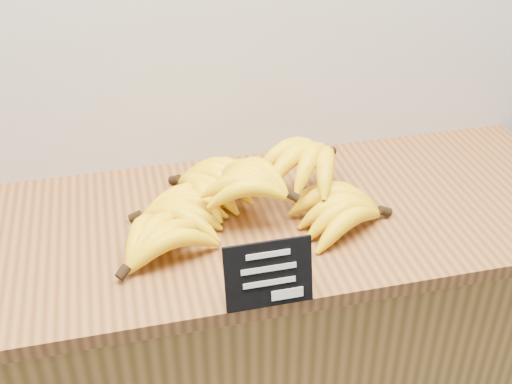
# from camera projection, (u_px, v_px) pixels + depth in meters

# --- Properties ---
(counter) EXTENTS (1.47, 0.50, 0.90)m
(counter) POSITION_uv_depth(u_px,v_px,m) (251.00, 374.00, 1.58)
(counter) COLOR olive
(counter) RESTS_ON ground
(counter_top) EXTENTS (1.46, 0.54, 0.03)m
(counter_top) POSITION_uv_depth(u_px,v_px,m) (250.00, 222.00, 1.33)
(counter_top) COLOR brown
(counter_top) RESTS_ON counter
(chalkboard_sign) EXTENTS (0.15, 0.03, 0.12)m
(chalkboard_sign) POSITION_uv_depth(u_px,v_px,m) (269.00, 275.00, 1.08)
(chalkboard_sign) COLOR black
(chalkboard_sign) RESTS_ON counter_top
(banana_pile) EXTENTS (0.59, 0.41, 0.13)m
(banana_pile) POSITION_uv_depth(u_px,v_px,m) (249.00, 196.00, 1.29)
(banana_pile) COLOR yellow
(banana_pile) RESTS_ON counter_top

